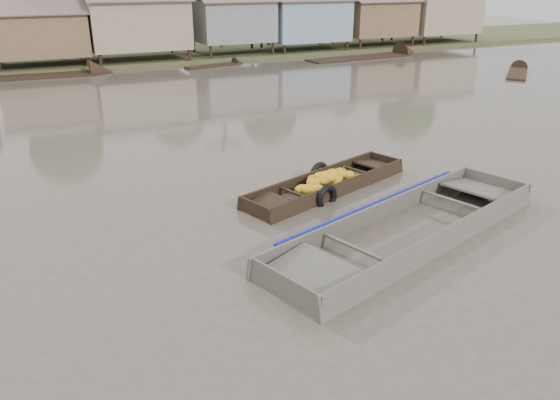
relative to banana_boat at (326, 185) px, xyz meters
name	(u,v)px	position (x,y,z in m)	size (l,w,h in m)	color
ground	(292,238)	(-2.27, -2.40, -0.16)	(120.00, 120.00, 0.00)	#50473D
riverbank	(136,14)	(0.76, 29.46, 2.91)	(120.00, 12.47, 10.22)	#384723
banana_boat	(326,185)	(0.00, 0.00, 0.00)	(5.85, 3.17, 0.83)	black
viewer_boat	(409,232)	(0.35, -3.42, -0.08)	(8.59, 4.58, 0.67)	#4A453E
distant_boats	(207,71)	(3.47, 21.73, -0.21)	(44.96, 15.63, 0.35)	black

